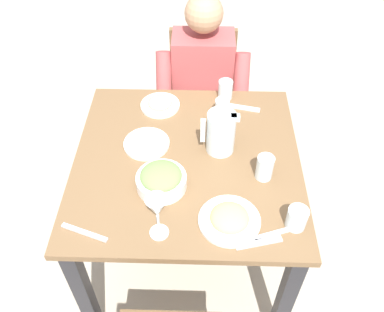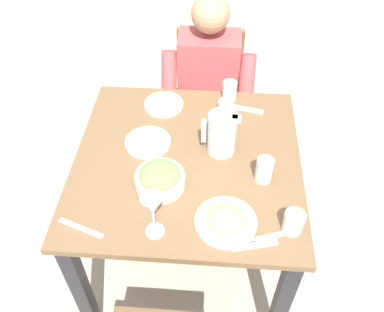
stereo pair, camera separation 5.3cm
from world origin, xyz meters
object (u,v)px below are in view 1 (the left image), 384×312
Objects in this scene: chair_near at (202,94)px; water_glass_far_right at (265,167)px; diner_near at (202,96)px; salad_bowl at (161,179)px; water_glass_far_left at (222,108)px; water_glass_near_left at (297,218)px; plate_fries at (230,219)px; water_glass_center at (225,89)px; plate_yoghurt at (146,142)px; wine_glass at (157,209)px; plate_beans at (160,104)px; dining_table at (187,178)px; water_pitcher at (221,132)px.

water_glass_far_right reaches higher than chair_near.
diner_near is 5.82× the size of salad_bowl.
water_glass_far_left is 0.66m from water_glass_near_left.
chair_near is 1.16m from plate_fries.
plate_yoghurt is at bearing 44.62° from water_glass_center.
water_glass_far_right is at bearing -144.70° from wine_glass.
plate_beans is 2.15× the size of water_glass_near_left.
chair_near is at bearing -94.27° from dining_table.
plate_fries is 2.66× the size of water_glass_near_left.
water_pitcher is at bearing 96.12° from chair_near.
diner_near is 13.36× the size of water_glass_near_left.
wine_glass is at bearing 62.68° from water_pitcher.
water_glass_far_right is at bearing -68.12° from water_glass_near_left.
chair_near is 8.10× the size of water_glass_far_right.
plate_fries is 0.60m from water_glass_far_left.
water_glass_near_left is at bearing 110.65° from diner_near.
dining_table is 0.54m from water_glass_near_left.
wine_glass is (0.22, 0.43, 0.05)m from water_pitcher.
wine_glass is at bearing 5.52° from water_glass_near_left.
plate_beans is at bearing 14.62° from water_glass_center.
wine_glass is (-0.05, 0.71, 0.13)m from plate_beans.
plate_beans is at bearing -64.92° from plate_fries.
water_pitcher is (-0.08, 0.73, 0.37)m from chair_near.
chair_near is 9.35× the size of water_glass_center.
plate_fries is (-0.11, 0.91, 0.15)m from diner_near.
chair_near is at bearing -97.12° from wine_glass.
water_glass_far_right is 1.23× the size of water_glass_near_left.
water_pitcher is at bearing -117.32° from wine_glass.
plate_fries is (-0.26, 0.16, -0.02)m from salad_bowl.
water_glass_near_left is (-0.55, 0.67, 0.03)m from plate_beans.
water_glass_center is at bearing -135.38° from plate_yoghurt.
chair_near is 1.25m from wine_glass.
water_glass_far_right is 0.53m from water_glass_center.
water_pitcher is at bearing 98.44° from diner_near.
chair_near is (-0.06, -0.80, -0.15)m from dining_table.
plate_yoghurt is 0.52m from water_glass_far_right.
water_glass_near_left is (-0.35, 1.12, 0.32)m from chair_near.
water_glass_center is 1.02× the size of water_glass_far_left.
water_glass_center is (-0.11, 0.37, 0.32)m from chair_near.
water_glass_center is at bearing -107.93° from wine_glass.
water_glass_center reaches higher than dining_table.
water_glass_far_left is (-0.15, -0.28, 0.17)m from dining_table.
diner_near is (-0.00, 0.20, 0.15)m from chair_near.
salad_bowl is 0.63m from water_glass_center.
water_glass_near_left is (-0.50, 0.17, 0.00)m from salad_bowl.
plate_yoghurt is 1.01× the size of wine_glass.
dining_table is at bearing -15.77° from water_glass_far_right.
salad_bowl and water_glass_center have the same top height.
diner_near reaches higher than plate_yoghurt.
wine_glass reaches higher than water_glass_far_left.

